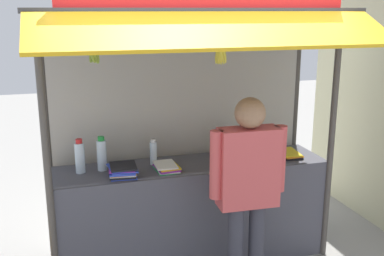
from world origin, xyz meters
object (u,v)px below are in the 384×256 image
Objects in this scene: water_bottle_front_left at (153,153)px; magazine_stack_back_right at (288,154)px; water_bottle_far_left at (237,143)px; banana_bunch_leftmost at (95,53)px; magazine_stack_mid_right at (123,170)px; magazine_stack_mid_left at (167,167)px; magazine_stack_rear_center at (246,160)px; banana_bunch_inner_right at (221,53)px; water_bottle_left at (102,154)px; water_bottle_right at (80,157)px; vendor_person at (248,181)px.

magazine_stack_back_right is (1.33, -0.13, -0.09)m from water_bottle_front_left.
banana_bunch_leftmost reaches higher than water_bottle_far_left.
water_bottle_front_left is 0.88× the size of banana_bunch_leftmost.
magazine_stack_mid_left is at bearing 5.32° from magazine_stack_mid_right.
magazine_stack_mid_left is (-0.75, -0.19, -0.11)m from water_bottle_far_left.
banana_bunch_leftmost reaches higher than water_bottle_front_left.
magazine_stack_rear_center is 1.76m from banana_bunch_leftmost.
magazine_stack_back_right is (0.50, -0.13, -0.11)m from water_bottle_far_left.
banana_bunch_inner_right reaches higher than magazine_stack_mid_left.
water_bottle_far_left is 1.18m from magazine_stack_mid_right.
banana_bunch_leftmost is (-0.53, -0.50, 0.98)m from water_bottle_front_left.
water_bottle_left is at bearing -178.94° from water_bottle_far_left.
vendor_person is (1.28, -0.76, -0.08)m from water_bottle_right.
water_bottle_far_left is at bearing 165.02° from magazine_stack_back_right.
water_bottle_left is 1.00× the size of banana_bunch_inner_right.
water_bottle_front_left is 0.81× the size of magazine_stack_mid_right.
magazine_stack_mid_right is at bearing -169.00° from water_bottle_far_left.
banana_bunch_inner_right is at bearing -0.09° from banana_bunch_leftmost.
magazine_stack_rear_center is 0.80× the size of magazine_stack_back_right.
banana_bunch_leftmost is 1.56m from vendor_person.
water_bottle_front_left is 0.77× the size of banana_bunch_inner_right.
water_bottle_far_left is 0.23m from magazine_stack_rear_center.
magazine_stack_mid_left is at bearing -177.52° from magazine_stack_back_right.
banana_bunch_leftmost is at bearing -136.48° from water_bottle_front_left.
magazine_stack_back_right is 1.02× the size of banana_bunch_inner_right.
water_bottle_far_left is (1.50, 0.04, -0.01)m from water_bottle_right.
magazine_stack_mid_left is at bearing 140.71° from banana_bunch_inner_right.
vendor_person reaches higher than magazine_stack_rear_center.
banana_bunch_inner_right is (-0.37, -0.30, 1.03)m from magazine_stack_rear_center.
water_bottle_left is 1.05× the size of magazine_stack_mid_right.
water_bottle_far_left is 0.83m from water_bottle_front_left.
banana_bunch_leftmost is at bearing -159.74° from water_bottle_far_left.
water_bottle_left reaches higher than magazine_stack_mid_right.
water_bottle_right is 1.06× the size of magazine_stack_mid_left.
water_bottle_front_left is 1.17m from banana_bunch_inner_right.
magazine_stack_mid_right is at bearing -176.83° from magazine_stack_back_right.
water_bottle_far_left reaches higher than magazine_stack_back_right.
water_bottle_left is 1.15× the size of banana_bunch_leftmost.
magazine_stack_mid_left is 0.17× the size of vendor_person.
water_bottle_right is (-0.19, -0.02, -0.00)m from water_bottle_left.
magazine_stack_mid_right is at bearing 53.10° from banana_bunch_leftmost.
water_bottle_right is 1.53m from banana_bunch_inner_right.
magazine_stack_mid_left is at bearing 178.66° from magazine_stack_rear_center.
banana_bunch_leftmost is (-1.37, -0.30, 1.06)m from magazine_stack_rear_center.
banana_bunch_leftmost reaches higher than vendor_person.
magazine_stack_back_right is 1.17× the size of banana_bunch_leftmost.
water_bottle_far_left reaches higher than magazine_stack_rear_center.
magazine_stack_mid_left is 0.97× the size of magazine_stack_mid_right.
water_bottle_far_left reaches higher than magazine_stack_mid_right.
water_bottle_left is 1.22× the size of magazine_stack_rear_center.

